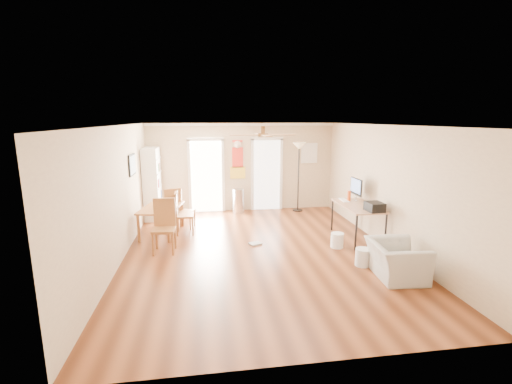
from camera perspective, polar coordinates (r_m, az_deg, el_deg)
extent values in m
plane|color=brown|center=(7.53, 0.67, -9.54)|extent=(7.00, 7.00, 0.00)
cube|color=red|center=(10.52, -2.97, 5.28)|extent=(0.46, 0.03, 1.10)
cube|color=white|center=(10.91, 8.54, 6.19)|extent=(0.50, 0.04, 0.60)
cube|color=black|center=(8.54, -19.27, 4.15)|extent=(0.04, 0.66, 0.48)
cylinder|color=silver|center=(10.41, -2.85, -1.45)|extent=(0.41, 0.41, 0.71)
cube|color=white|center=(8.80, 13.92, -1.25)|extent=(0.16, 0.43, 0.02)
cube|color=black|center=(7.94, 18.51, -2.26)|extent=(0.34, 0.39, 0.19)
cylinder|color=#E14C14|center=(8.76, 14.72, -0.61)|extent=(0.09, 0.09, 0.24)
cylinder|color=white|center=(7.90, 12.90, -7.56)|extent=(0.32, 0.32, 0.32)
cylinder|color=silver|center=(7.09, 16.80, -9.99)|extent=(0.30, 0.30, 0.33)
cube|color=#9D9D98|center=(7.92, -0.13, -8.30)|extent=(0.31, 0.28, 0.04)
imported|color=#AFB0AA|center=(6.73, 21.61, -10.16)|extent=(0.92, 1.03, 0.63)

